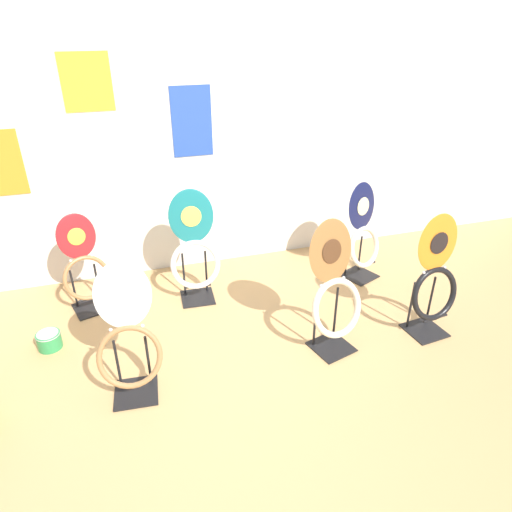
% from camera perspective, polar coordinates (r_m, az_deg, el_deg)
% --- Properties ---
extents(ground_plane, '(14.00, 14.00, 0.00)m').
position_cam_1_polar(ground_plane, '(2.97, 0.35, -20.09)').
color(ground_plane, tan).
extents(wall_back, '(8.00, 0.07, 2.60)m').
position_cam_1_polar(wall_back, '(4.16, -8.81, 15.14)').
color(wall_back, silver).
rests_on(wall_back, ground_plane).
extents(toilet_seat_display_crimson_swirl, '(0.40, 0.35, 0.83)m').
position_cam_1_polar(toilet_seat_display_crimson_swirl, '(3.96, -20.69, -1.46)').
color(toilet_seat_display_crimson_swirl, black).
rests_on(toilet_seat_display_crimson_swirl, ground_plane).
extents(toilet_seat_display_orange_sun, '(0.43, 0.31, 0.98)m').
position_cam_1_polar(toilet_seat_display_orange_sun, '(3.64, 21.42, -3.05)').
color(toilet_seat_display_orange_sun, black).
rests_on(toilet_seat_display_orange_sun, ground_plane).
extents(toilet_seat_display_woodgrain, '(0.47, 0.37, 1.00)m').
position_cam_1_polar(toilet_seat_display_woodgrain, '(3.27, 9.84, -5.05)').
color(toilet_seat_display_woodgrain, black).
rests_on(toilet_seat_display_woodgrain, ground_plane).
extents(toilet_seat_display_white_plain, '(0.42, 0.35, 0.90)m').
position_cam_1_polar(toilet_seat_display_white_plain, '(2.99, -15.68, -10.21)').
color(toilet_seat_display_white_plain, black).
rests_on(toilet_seat_display_white_plain, ground_plane).
extents(toilet_seat_display_teal_sax, '(0.43, 0.30, 0.97)m').
position_cam_1_polar(toilet_seat_display_teal_sax, '(3.84, -7.70, 0.37)').
color(toilet_seat_display_teal_sax, black).
rests_on(toilet_seat_display_teal_sax, ground_plane).
extents(toilet_seat_display_navy_moon, '(0.42, 0.37, 0.91)m').
position_cam_1_polar(toilet_seat_display_navy_moon, '(4.26, 13.22, 2.57)').
color(toilet_seat_display_navy_moon, black).
rests_on(toilet_seat_display_navy_moon, ground_plane).
extents(paint_can, '(0.18, 0.18, 0.13)m').
position_cam_1_polar(paint_can, '(3.77, -24.46, -9.50)').
color(paint_can, '#2D8E4C').
rests_on(paint_can, ground_plane).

